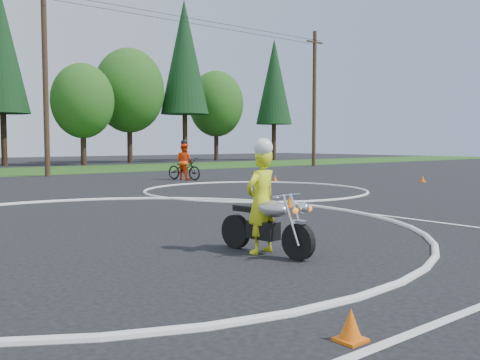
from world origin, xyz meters
TOP-DOWN VIEW (x-y plane):
  - ground at (0.00, 0.00)m, footprint 120.00×120.00m
  - course_markings at (2.17, 4.35)m, footprint 19.05×19.05m
  - primary_motorcycle at (0.88, -0.55)m, footprint 0.65×1.87m
  - rider_primary_grp at (0.87, -0.42)m, footprint 0.65×0.46m
  - rider_second_grp at (9.13, 14.45)m, footprint 1.17×2.08m
  - traffic_cones at (5.68, 4.01)m, footprint 20.94×14.85m
  - treeline at (14.78, 34.61)m, footprint 38.20×8.10m
  - utility_poles at (5.00, 21.00)m, footprint 41.60×1.12m

SIDE VIEW (x-z plane):
  - ground at x=0.00m, z-range 0.00..0.00m
  - course_markings at x=2.17m, z-range -0.05..0.07m
  - traffic_cones at x=5.68m, z-range -0.01..0.29m
  - primary_motorcycle at x=0.88m, z-range -0.01..0.97m
  - rider_second_grp at x=9.13m, z-range -0.28..1.62m
  - rider_primary_grp at x=0.87m, z-range -0.03..1.79m
  - utility_poles at x=5.00m, z-range 0.20..10.20m
  - treeline at x=14.78m, z-range -0.64..13.88m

